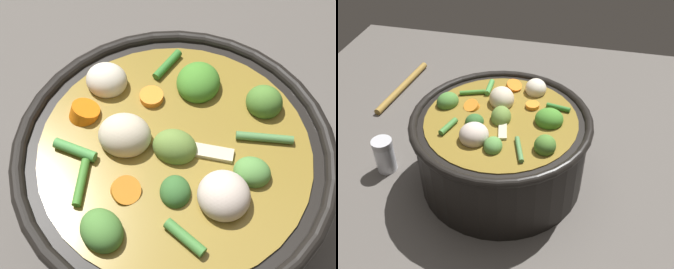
{
  "view_description": "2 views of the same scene",
  "coord_description": "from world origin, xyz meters",
  "views": [
    {
      "loc": [
        -0.1,
        0.22,
        0.53
      ],
      "look_at": [
        0.01,
        -0.01,
        0.13
      ],
      "focal_mm": 53.63,
      "sensor_mm": 36.0,
      "label": 1
    },
    {
      "loc": [
        -0.53,
        -0.13,
        0.55
      ],
      "look_at": [
        -0.0,
        -0.01,
        0.1
      ],
      "focal_mm": 44.0,
      "sensor_mm": 36.0,
      "label": 2
    }
  ],
  "objects": [
    {
      "name": "ground_plane",
      "position": [
        0.0,
        0.0,
        0.0
      ],
      "size": [
        1.1,
        1.1,
        0.0
      ],
      "primitive_type": "plane",
      "color": "#514C47"
    },
    {
      "name": "wooden_spoon",
      "position": [
        0.22,
        0.23,
        0.01
      ],
      "size": [
        0.22,
        0.17,
        0.02
      ],
      "color": "olive",
      "rests_on": "ground_plane"
    },
    {
      "name": "cooking_pot",
      "position": [
        0.0,
        -0.0,
        0.07
      ],
      "size": [
        0.31,
        0.31,
        0.16
      ],
      "color": "black",
      "rests_on": "ground_plane"
    },
    {
      "name": "salt_shaker",
      "position": [
        -0.03,
        0.22,
        0.03
      ],
      "size": [
        0.04,
        0.04,
        0.07
      ],
      "color": "silver",
      "rests_on": "ground_plane"
    }
  ]
}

